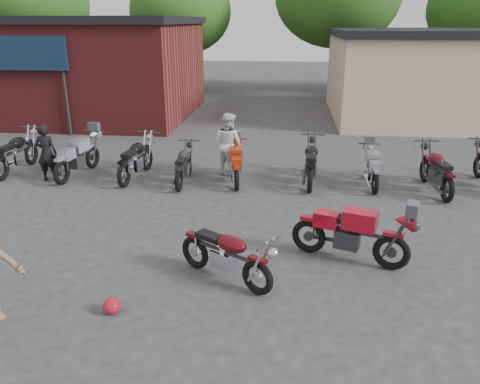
# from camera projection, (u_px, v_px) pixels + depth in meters

# --- Properties ---
(ground) EXTENTS (90.00, 90.00, 0.00)m
(ground) POSITION_uv_depth(u_px,v_px,m) (192.00, 279.00, 7.90)
(ground) COLOR #313134
(brick_building) EXTENTS (12.00, 8.00, 4.00)m
(brick_building) POSITION_uv_depth(u_px,v_px,m) (57.00, 70.00, 21.17)
(brick_building) COLOR maroon
(brick_building) RESTS_ON ground
(stucco_building) EXTENTS (10.00, 8.00, 3.50)m
(stucco_building) POSITION_uv_depth(u_px,v_px,m) (450.00, 78.00, 20.45)
(stucco_building) COLOR tan
(stucco_building) RESTS_ON ground
(tree_0) EXTENTS (6.56, 6.56, 8.20)m
(tree_0) POSITION_uv_depth(u_px,v_px,m) (36.00, 21.00, 28.40)
(tree_0) COLOR #2A5616
(tree_0) RESTS_ON ground
(tree_1) EXTENTS (5.92, 5.92, 7.40)m
(tree_1) POSITION_uv_depth(u_px,v_px,m) (181.00, 28.00, 27.65)
(tree_1) COLOR #2A5616
(tree_1) RESTS_ON ground
(tree_2) EXTENTS (7.04, 7.04, 8.80)m
(tree_2) POSITION_uv_depth(u_px,v_px,m) (336.00, 15.00, 26.52)
(tree_2) COLOR #2A5616
(tree_2) RESTS_ON ground
(vintage_motorcycle) EXTENTS (1.92, 1.54, 1.09)m
(vintage_motorcycle) POSITION_uv_depth(u_px,v_px,m) (226.00, 252.00, 7.67)
(vintage_motorcycle) COLOR #550A11
(vintage_motorcycle) RESTS_ON ground
(sportbike) EXTENTS (2.18, 1.35, 1.20)m
(sportbike) POSITION_uv_depth(u_px,v_px,m) (352.00, 231.00, 8.31)
(sportbike) COLOR red
(sportbike) RESTS_ON ground
(helmet) EXTENTS (0.28, 0.28, 0.25)m
(helmet) POSITION_uv_depth(u_px,v_px,m) (112.00, 306.00, 6.95)
(helmet) COLOR #B51327
(helmet) RESTS_ON ground
(person_dark) EXTENTS (0.58, 0.39, 1.55)m
(person_dark) POSITION_uv_depth(u_px,v_px,m) (47.00, 153.00, 12.52)
(person_dark) COLOR black
(person_dark) RESTS_ON ground
(person_light) EXTENTS (1.07, 1.02, 1.75)m
(person_light) POSITION_uv_depth(u_px,v_px,m) (228.00, 144.00, 13.04)
(person_light) COLOR silver
(person_light) RESTS_ON ground
(row_bike_0) EXTENTS (0.73, 2.15, 1.24)m
(row_bike_0) POSITION_uv_depth(u_px,v_px,m) (16.00, 151.00, 13.32)
(row_bike_0) COLOR black
(row_bike_0) RESTS_ON ground
(row_bike_1) EXTENTS (0.99, 2.17, 1.21)m
(row_bike_1) POSITION_uv_depth(u_px,v_px,m) (78.00, 155.00, 13.00)
(row_bike_1) COLOR #9999A6
(row_bike_1) RESTS_ON ground
(row_bike_2) EXTENTS (0.91, 2.16, 1.22)m
(row_bike_2) POSITION_uv_depth(u_px,v_px,m) (136.00, 157.00, 12.79)
(row_bike_2) COLOR black
(row_bike_2) RESTS_ON ground
(row_bike_3) EXTENTS (0.67, 1.88, 1.08)m
(row_bike_3) POSITION_uv_depth(u_px,v_px,m) (184.00, 163.00, 12.43)
(row_bike_3) COLOR #242426
(row_bike_3) RESTS_ON ground
(row_bike_4) EXTENTS (0.87, 1.97, 1.10)m
(row_bike_4) POSITION_uv_depth(u_px,v_px,m) (236.00, 162.00, 12.50)
(row_bike_4) COLOR #AB2F0E
(row_bike_4) RESTS_ON ground
(row_bike_5) EXTENTS (0.81, 2.17, 1.24)m
(row_bike_5) POSITION_uv_depth(u_px,v_px,m) (311.00, 160.00, 12.41)
(row_bike_5) COLOR black
(row_bike_5) RESTS_ON ground
(row_bike_6) EXTENTS (0.62, 1.81, 1.05)m
(row_bike_6) POSITION_uv_depth(u_px,v_px,m) (372.00, 166.00, 12.22)
(row_bike_6) COLOR gray
(row_bike_6) RESTS_ON ground
(row_bike_7) EXTENTS (0.85, 2.15, 1.22)m
(row_bike_7) POSITION_uv_depth(u_px,v_px,m) (437.00, 168.00, 11.79)
(row_bike_7) COLOR #4E0916
(row_bike_7) RESTS_ON ground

